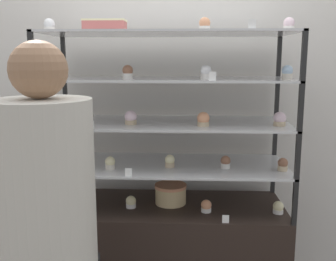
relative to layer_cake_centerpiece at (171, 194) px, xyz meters
name	(u,v)px	position (x,y,z in m)	size (l,w,h in m)	color
back_wall	(171,89)	(-0.01, 0.39, 0.59)	(8.00, 0.05, 2.60)	silver
display_base	(168,255)	(-0.01, -0.03, -0.38)	(1.36, 0.54, 0.65)	black
display_riser_lower	(168,166)	(-0.01, -0.03, 0.18)	(1.36, 0.54, 0.25)	black
display_riser_middle	(168,124)	(-0.01, -0.03, 0.43)	(1.36, 0.54, 0.25)	black
display_riser_upper	(168,80)	(-0.01, -0.03, 0.68)	(1.36, 0.54, 0.25)	black
display_riser_top	(168,35)	(-0.01, -0.03, 0.92)	(1.36, 0.54, 0.25)	black
layer_cake_centerpiece	(171,194)	(0.00, 0.00, 0.00)	(0.19, 0.19, 0.12)	#DBBC84
sheet_cake_frosted	(105,26)	(-0.36, -0.06, 0.97)	(0.23, 0.13, 0.07)	#C66660
cupcake_0	(61,202)	(-0.64, -0.09, -0.03)	(0.06, 0.06, 0.07)	white
cupcake_1	(131,202)	(-0.23, -0.08, -0.03)	(0.06, 0.06, 0.07)	white
cupcake_2	(206,206)	(0.21, -0.12, -0.03)	(0.06, 0.06, 0.07)	white
cupcake_3	(278,208)	(0.61, -0.13, -0.03)	(0.06, 0.06, 0.07)	white
price_tag_0	(226,219)	(0.30, -0.28, -0.04)	(0.04, 0.00, 0.04)	white
cupcake_4	(61,160)	(-0.63, -0.09, 0.22)	(0.06, 0.06, 0.07)	beige
cupcake_5	(110,163)	(-0.33, -0.14, 0.22)	(0.06, 0.06, 0.07)	beige
cupcake_6	(170,161)	(0.00, -0.09, 0.22)	(0.06, 0.06, 0.07)	#CCB28C
cupcake_7	(226,162)	(0.31, -0.10, 0.22)	(0.06, 0.06, 0.07)	white
cupcake_8	(283,164)	(0.62, -0.13, 0.22)	(0.06, 0.06, 0.07)	#CCB28C
price_tag_1	(128,172)	(-0.21, -0.28, 0.21)	(0.04, 0.00, 0.04)	white
cupcake_9	(57,117)	(-0.64, -0.08, 0.47)	(0.07, 0.07, 0.08)	beige
cupcake_10	(131,118)	(-0.22, -0.11, 0.47)	(0.07, 0.07, 0.08)	#CCB28C
cupcake_11	(203,120)	(0.18, -0.16, 0.47)	(0.07, 0.07, 0.08)	#CCB28C
cupcake_12	(280,119)	(0.59, -0.13, 0.47)	(0.07, 0.07, 0.08)	#CCB28C
price_tag_2	(90,125)	(-0.40, -0.28, 0.46)	(0.04, 0.00, 0.04)	white
cupcake_13	(55,72)	(-0.64, -0.08, 0.72)	(0.06, 0.06, 0.07)	beige
cupcake_14	(128,72)	(-0.23, -0.13, 0.72)	(0.06, 0.06, 0.07)	white
cupcake_15	(206,73)	(0.19, -0.16, 0.72)	(0.06, 0.06, 0.07)	white
cupcake_16	(287,72)	(0.62, -0.12, 0.72)	(0.06, 0.06, 0.07)	beige
price_tag_3	(212,76)	(0.22, -0.28, 0.71)	(0.04, 0.00, 0.04)	white
cupcake_17	(49,25)	(-0.64, -0.12, 0.97)	(0.06, 0.06, 0.07)	white
cupcake_18	(205,24)	(0.18, -0.15, 0.97)	(0.06, 0.06, 0.07)	white
cupcake_19	(289,24)	(0.62, -0.12, 0.97)	(0.06, 0.06, 0.07)	white
price_tag_4	(252,24)	(0.40, -0.28, 0.96)	(0.04, 0.00, 0.04)	white
customer_figure	(48,237)	(-0.43, -0.87, 0.13)	(0.37, 0.37, 1.57)	black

